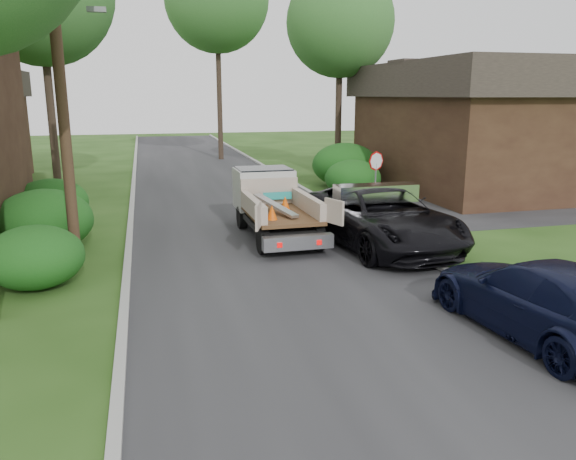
# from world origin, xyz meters

# --- Properties ---
(ground) EXTENTS (120.00, 120.00, 0.00)m
(ground) POSITION_xyz_m (0.00, 0.00, 0.00)
(ground) COLOR #224212
(ground) RESTS_ON ground
(road) EXTENTS (8.00, 90.00, 0.02)m
(road) POSITION_xyz_m (0.00, 10.00, 0.00)
(road) COLOR #28282B
(road) RESTS_ON ground
(side_street) EXTENTS (16.00, 7.00, 0.02)m
(side_street) POSITION_xyz_m (12.00, 9.00, 0.01)
(side_street) COLOR #28282B
(side_street) RESTS_ON ground
(curb_left) EXTENTS (0.20, 90.00, 0.12)m
(curb_left) POSITION_xyz_m (-4.10, 10.00, 0.06)
(curb_left) COLOR #9E9E99
(curb_left) RESTS_ON ground
(curb_right) EXTENTS (0.20, 90.00, 0.12)m
(curb_right) POSITION_xyz_m (4.10, 10.00, 0.06)
(curb_right) COLOR #9E9E99
(curb_right) RESTS_ON ground
(stop_sign) EXTENTS (0.71, 0.32, 2.48)m
(stop_sign) POSITION_xyz_m (5.20, 9.00, 1.78)
(stop_sign) COLOR slate
(stop_sign) RESTS_ON ground
(utility_pole) EXTENTS (2.42, 1.25, 10.00)m
(utility_pole) POSITION_xyz_m (-5.48, 4.98, 5.17)
(utility_pole) COLOR #382619
(utility_pole) RESTS_ON ground
(house_right) EXTENTS (9.72, 12.96, 6.20)m
(house_right) POSITION_xyz_m (13.00, 14.00, 3.16)
(house_right) COLOR #341E15
(house_right) RESTS_ON ground
(hedge_left_a) EXTENTS (2.34, 2.34, 1.53)m
(hedge_left_a) POSITION_xyz_m (-6.20, 3.00, 0.77)
(hedge_left_a) COLOR #104614
(hedge_left_a) RESTS_ON ground
(hedge_left_b) EXTENTS (2.86, 2.86, 1.87)m
(hedge_left_b) POSITION_xyz_m (-6.50, 6.50, 0.94)
(hedge_left_b) COLOR #104614
(hedge_left_b) RESTS_ON ground
(hedge_left_c) EXTENTS (2.60, 2.60, 1.70)m
(hedge_left_c) POSITION_xyz_m (-6.80, 10.00, 0.85)
(hedge_left_c) COLOR #104614
(hedge_left_c) RESTS_ON ground
(hedge_right_a) EXTENTS (2.60, 2.60, 1.70)m
(hedge_right_a) POSITION_xyz_m (5.80, 13.00, 0.85)
(hedge_right_a) COLOR #104614
(hedge_right_a) RESTS_ON ground
(hedge_right_b) EXTENTS (3.38, 3.38, 2.21)m
(hedge_right_b) POSITION_xyz_m (6.50, 16.00, 1.10)
(hedge_right_b) COLOR #104614
(hedge_right_b) RESTS_ON ground
(tree_right_far) EXTENTS (6.00, 6.00, 11.50)m
(tree_right_far) POSITION_xyz_m (7.50, 20.00, 8.48)
(tree_right_far) COLOR #2D2119
(tree_right_far) RESTS_ON ground
(tree_center_far) EXTENTS (7.20, 7.20, 14.60)m
(tree_center_far) POSITION_xyz_m (2.00, 30.00, 10.98)
(tree_center_far) COLOR #2D2119
(tree_center_far) RESTS_ON ground
(flatbed_truck) EXTENTS (2.58, 5.53, 2.08)m
(flatbed_truck) POSITION_xyz_m (0.59, 7.16, 1.13)
(flatbed_truck) COLOR black
(flatbed_truck) RESTS_ON ground
(black_pickup) EXTENTS (3.65, 6.84, 1.83)m
(black_pickup) POSITION_xyz_m (3.48, 4.50, 0.91)
(black_pickup) COLOR black
(black_pickup) RESTS_ON ground
(navy_suv) EXTENTS (2.50, 5.38, 1.52)m
(navy_suv) POSITION_xyz_m (3.80, -2.50, 0.76)
(navy_suv) COLOR black
(navy_suv) RESTS_ON ground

